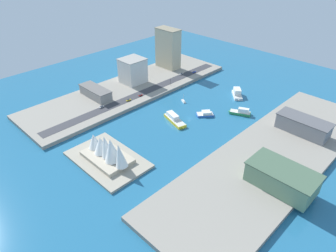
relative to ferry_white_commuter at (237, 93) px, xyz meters
The scene contains 23 objects.
ground_plane 70.61m from the ferry_white_commuter, 85.75° to the left, with size 440.00×440.00×0.00m, color #23668E.
quay_west 106.75m from the ferry_white_commuter, 138.77° to the left, with size 70.00×240.00×3.49m, color gray.
quay_east 114.81m from the ferry_white_commuter, 37.79° to the left, with size 70.00×240.00×3.49m, color gray.
peninsula_point 161.80m from the ferry_white_commuter, 87.08° to the left, with size 62.60×39.90×2.00m, color #A89E89.
road_strip 100.43m from the ferry_white_commuter, 44.46° to the left, with size 11.10×228.00×0.15m, color #38383D.
ferry_white_commuter is the anchor object (origin of this frame).
sailboat_small_white 58.87m from the ferry_white_commuter, 57.52° to the left, with size 8.47×5.79×9.13m.
ferry_yellow_fast 84.92m from the ferry_white_commuter, 82.09° to the left, with size 29.73×15.55×6.51m.
catamaran_blue 55.55m from the ferry_white_commuter, 91.71° to the left, with size 16.18×17.25×4.30m.
ferry_green_doubledeck 38.88m from the ferry_white_commuter, 129.25° to the left, with size 21.40×14.47×6.71m.
hotel_broad_white 116.98m from the ferry_white_commuter, 30.18° to the left, with size 24.09×25.44×27.26m.
warehouse_low_gray 85.51m from the ferry_white_commuter, 163.08° to the left, with size 43.65×17.94×13.34m.
office_block_beige 107.52m from the ferry_white_commuter, ahead, with size 30.77×16.03×47.70m.
carpark_squat_concrete 148.01m from the ferry_white_commuter, 47.72° to the left, with size 39.74×14.70×9.85m.
terminal_long_green 141.09m from the ferry_white_commuter, 135.39° to the left, with size 44.88×24.61×14.80m.
van_white 76.08m from the ferry_white_commuter, ahead, with size 2.04×5.11×1.56m.
pickup_red 102.14m from the ferry_white_commuter, 48.32° to the left, with size 1.88×4.21×1.52m.
taxi_yellow_cab 114.49m from the ferry_white_commuter, 53.43° to the left, with size 1.87×5.09×1.50m.
hatchback_blue 70.13m from the ferry_white_commuter, ahead, with size 1.92×4.73×1.44m.
sedan_silver 141.43m from the ferry_white_commuter, 57.66° to the left, with size 2.09×5.15×1.59m.
traffic_light_waterfront 73.57m from the ferry_white_commuter, 28.26° to the left, with size 0.36×0.36×6.50m.
opera_landmark 161.91m from the ferry_white_commuter, 87.39° to the left, with size 44.26×24.34×21.58m.
park_tree_cluster 124.88m from the ferry_white_commuter, 135.76° to the left, with size 11.03×13.13×8.65m.
Camera 1 is at (-159.67, 190.65, 148.26)m, focal length 32.99 mm.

